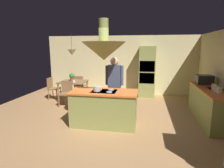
{
  "coord_description": "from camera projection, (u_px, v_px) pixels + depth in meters",
  "views": [
    {
      "loc": [
        1.04,
        -4.8,
        2.03
      ],
      "look_at": [
        0.1,
        0.4,
        1.0
      ],
      "focal_mm": 29.88,
      "sensor_mm": 36.0,
      "label": 1
    }
  ],
  "objects": [
    {
      "name": "cup_on_table",
      "position": [
        74.0,
        81.0,
        6.94
      ],
      "size": [
        0.07,
        0.07,
        0.09
      ],
      "primitive_type": "cylinder",
      "color": "white",
      "rests_on": "dining_table"
    },
    {
      "name": "oven_tower",
      "position": [
        147.0,
        72.0,
        7.75
      ],
      "size": [
        0.66,
        0.62,
        2.09
      ],
      "color": "#8C934C",
      "rests_on": "ground"
    },
    {
      "name": "ground",
      "position": [
        106.0,
        122.0,
        5.2
      ],
      "size": [
        8.16,
        8.16,
        0.0
      ],
      "primitive_type": "plane",
      "color": "#AD7F51"
    },
    {
      "name": "canister_tea",
      "position": [
        214.0,
        87.0,
        4.9
      ],
      "size": [
        0.13,
        0.13,
        0.17
      ],
      "primitive_type": "cylinder",
      "color": "#E0B78C",
      "rests_on": "counter_run_right"
    },
    {
      "name": "counter_run_right",
      "position": [
        210.0,
        105.0,
        5.19
      ],
      "size": [
        0.73,
        2.28,
        0.92
      ],
      "color": "#8C934C",
      "rests_on": "ground"
    },
    {
      "name": "kitchen_island",
      "position": [
        104.0,
        108.0,
        4.92
      ],
      "size": [
        1.74,
        0.85,
        0.94
      ],
      "color": "#8C934C",
      "rests_on": "ground"
    },
    {
      "name": "dining_table",
      "position": [
        73.0,
        84.0,
        7.21
      ],
      "size": [
        0.99,
        0.92,
        0.76
      ],
      "color": "olive",
      "rests_on": "ground"
    },
    {
      "name": "chair_by_back_wall",
      "position": [
        79.0,
        84.0,
        7.89
      ],
      "size": [
        0.4,
        0.4,
        0.87
      ],
      "rotation": [
        0.0,
        0.0,
        3.14
      ],
      "color": "olive",
      "rests_on": "ground"
    },
    {
      "name": "chair_facing_island",
      "position": [
        66.0,
        92.0,
        6.58
      ],
      "size": [
        0.4,
        0.4,
        0.87
      ],
      "color": "olive",
      "rests_on": "ground"
    },
    {
      "name": "range_hood",
      "position": [
        104.0,
        50.0,
        4.63
      ],
      "size": [
        1.1,
        1.1,
        1.0
      ],
      "color": "#8C934C"
    },
    {
      "name": "wall_back",
      "position": [
        122.0,
        65.0,
        8.29
      ],
      "size": [
        6.8,
        0.1,
        2.55
      ],
      "primitive_type": "cube",
      "color": "beige",
      "rests_on": "ground"
    },
    {
      "name": "chair_at_corner",
      "position": [
        53.0,
        87.0,
        7.39
      ],
      "size": [
        0.4,
        0.4,
        0.87
      ],
      "rotation": [
        0.0,
        0.0,
        1.57
      ],
      "color": "olive",
      "rests_on": "ground"
    },
    {
      "name": "canister_sugar",
      "position": [
        217.0,
        89.0,
        4.73
      ],
      "size": [
        0.14,
        0.14,
        0.15
      ],
      "primitive_type": "cylinder",
      "color": "silver",
      "rests_on": "counter_run_right"
    },
    {
      "name": "pendant_light_over_table",
      "position": [
        72.0,
        52.0,
        6.98
      ],
      "size": [
        0.32,
        0.32,
        0.82
      ],
      "color": "beige"
    },
    {
      "name": "cooking_pot_on_cooktop",
      "position": [
        97.0,
        89.0,
        4.72
      ],
      "size": [
        0.18,
        0.18,
        0.12
      ],
      "primitive_type": "cylinder",
      "color": "#B2B2B7",
      "rests_on": "kitchen_island"
    },
    {
      "name": "person_at_island",
      "position": [
        114.0,
        83.0,
        5.45
      ],
      "size": [
        0.53,
        0.24,
        1.77
      ],
      "color": "tan",
      "rests_on": "ground"
    },
    {
      "name": "potted_plant_on_table",
      "position": [
        72.0,
        77.0,
        7.22
      ],
      "size": [
        0.2,
        0.2,
        0.3
      ],
      "color": "#99382D",
      "rests_on": "dining_table"
    },
    {
      "name": "canister_flour",
      "position": [
        220.0,
        90.0,
        4.55
      ],
      "size": [
        0.12,
        0.12,
        0.16
      ],
      "primitive_type": "cylinder",
      "color": "silver",
      "rests_on": "counter_run_right"
    },
    {
      "name": "microwave_on_counter",
      "position": [
        205.0,
        80.0,
        5.73
      ],
      "size": [
        0.46,
        0.36,
        0.28
      ],
      "primitive_type": "cube",
      "color": "#232326",
      "rests_on": "counter_run_right"
    }
  ]
}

